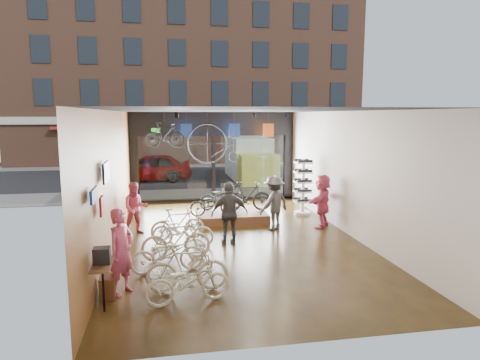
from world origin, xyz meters
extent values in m
cube|color=black|center=(0.00, 0.00, -0.02)|extent=(7.00, 12.00, 0.04)
cube|color=black|center=(0.00, 0.00, 3.82)|extent=(7.00, 12.00, 0.04)
cube|color=brown|center=(-3.52, 0.00, 1.90)|extent=(0.04, 12.00, 3.80)
cube|color=beige|center=(3.52, 0.00, 1.90)|extent=(0.04, 12.00, 3.80)
cube|color=beige|center=(0.00, -6.02, 1.90)|extent=(7.00, 0.04, 3.80)
cube|color=#198C26|center=(-2.40, 5.88, 3.05)|extent=(0.35, 0.06, 0.18)
cube|color=black|center=(0.00, 15.00, -0.01)|extent=(30.00, 18.00, 0.02)
cube|color=slate|center=(0.00, 7.20, 0.06)|extent=(30.00, 2.40, 0.12)
cube|color=slate|center=(0.00, 19.00, 0.06)|extent=(30.00, 2.00, 0.12)
cube|color=brown|center=(0.00, 21.50, 7.00)|extent=(26.00, 5.00, 14.00)
imported|color=gray|center=(-2.87, 12.00, 0.77)|extent=(4.55, 1.83, 1.55)
imported|color=beige|center=(-1.68, -4.16, 0.44)|extent=(1.76, 0.86, 0.89)
imported|color=beige|center=(-1.67, -3.58, 0.52)|extent=(1.74, 0.52, 1.04)
imported|color=beige|center=(-2.06, -2.37, 0.46)|extent=(1.82, 0.88, 0.92)
imported|color=beige|center=(-1.84, -1.53, 0.53)|extent=(1.81, 0.66, 1.07)
imported|color=beige|center=(-1.62, -0.40, 0.46)|extent=(1.85, 1.00, 0.92)
imported|color=beige|center=(-1.74, 0.23, 0.48)|extent=(1.65, 0.67, 0.96)
cube|color=#52351C|center=(0.21, 2.38, 0.15)|extent=(2.40, 1.80, 0.30)
imported|color=black|center=(-0.50, 1.89, 0.72)|extent=(1.65, 0.75, 0.84)
imported|color=black|center=(0.77, 2.40, 0.82)|extent=(1.76, 0.60, 1.04)
imported|color=black|center=(-0.05, 2.87, 0.75)|extent=(1.79, 0.94, 0.90)
imported|color=#CC4C72|center=(-3.00, -3.43, 0.90)|extent=(0.73, 0.78, 1.80)
imported|color=#CC4C72|center=(-3.00, 1.15, 0.82)|extent=(0.89, 0.75, 1.64)
imported|color=#3F3F44|center=(-0.29, -0.45, 0.91)|extent=(1.09, 0.51, 1.81)
imported|color=#3F3F44|center=(1.36, 0.86, 0.88)|extent=(1.31, 1.13, 1.76)
imported|color=#CC4C72|center=(3.00, 0.89, 0.89)|extent=(1.40, 1.63, 1.77)
imported|color=black|center=(-2.05, 4.20, 2.93)|extent=(1.64, 0.86, 0.95)
cube|color=#1E3F99|center=(-1.18, 5.20, 3.05)|extent=(0.45, 0.03, 0.55)
cube|color=#1E3F99|center=(0.79, 5.20, 3.05)|extent=(0.45, 0.03, 0.55)
cube|color=#CC5919|center=(2.22, 5.20, 3.05)|extent=(0.45, 0.03, 0.55)
camera|label=1|loc=(-2.08, -12.19, 3.68)|focal=32.00mm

